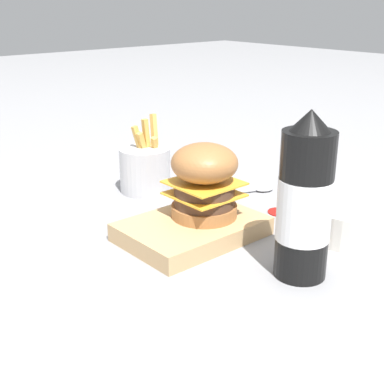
% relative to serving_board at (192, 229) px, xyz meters
% --- Properties ---
extents(ground_plane, '(6.00, 6.00, 0.00)m').
position_rel_serving_board_xyz_m(ground_plane, '(0.03, 0.02, -0.02)').
color(ground_plane, gray).
extents(serving_board, '(0.22, 0.16, 0.03)m').
position_rel_serving_board_xyz_m(serving_board, '(0.00, 0.00, 0.00)').
color(serving_board, tan).
rests_on(serving_board, ground_plane).
extents(burger, '(0.11, 0.11, 0.12)m').
position_rel_serving_board_xyz_m(burger, '(-0.03, -0.00, 0.08)').
color(burger, '#9E6638').
rests_on(burger, serving_board).
extents(ketchup_bottle, '(0.08, 0.08, 0.24)m').
position_rel_serving_board_xyz_m(ketchup_bottle, '(-0.03, 0.20, 0.10)').
color(ketchup_bottle, black).
rests_on(ketchup_bottle, ground_plane).
extents(fries_basket, '(0.10, 0.10, 0.15)m').
position_rel_serving_board_xyz_m(fries_basket, '(-0.08, -0.23, 0.03)').
color(fries_basket, '#B7B7BC').
rests_on(fries_basket, ground_plane).
extents(side_bowl, '(0.14, 0.14, 0.05)m').
position_rel_serving_board_xyz_m(side_bowl, '(-0.20, 0.17, 0.01)').
color(side_bowl, silver).
rests_on(side_bowl, ground_plane).
extents(spoon, '(0.14, 0.07, 0.01)m').
position_rel_serving_board_xyz_m(spoon, '(-0.24, -0.08, -0.01)').
color(spoon, silver).
rests_on(spoon, ground_plane).
extents(ketchup_puddle, '(0.04, 0.04, 0.00)m').
position_rel_serving_board_xyz_m(ketchup_puddle, '(-0.19, 0.02, -0.01)').
color(ketchup_puddle, '#9E140F').
rests_on(ketchup_puddle, ground_plane).
extents(parchment_square, '(0.17, 0.17, 0.00)m').
position_rel_serving_board_xyz_m(parchment_square, '(0.11, -0.23, -0.01)').
color(parchment_square, beige).
rests_on(parchment_square, ground_plane).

